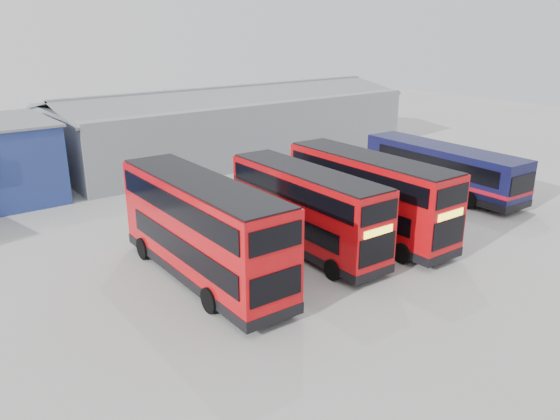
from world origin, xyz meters
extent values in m
plane|color=#969691|center=(0.00, 0.00, 0.00)|extent=(120.00, 120.00, 0.00)
cube|color=gray|center=(8.00, 20.00, 2.50)|extent=(30.00, 12.00, 5.00)
cube|color=slate|center=(8.00, 17.20, 5.25)|extent=(30.50, 6.33, 1.29)
cube|color=slate|center=(8.00, 22.80, 5.25)|extent=(30.50, 6.33, 1.29)
cube|color=red|center=(-6.86, -0.66, 2.47)|extent=(2.83, 10.97, 4.21)
cube|color=black|center=(-6.86, -0.66, 0.57)|extent=(2.87, 11.01, 0.47)
cube|color=black|center=(-5.55, -1.10, 1.97)|extent=(0.25, 9.25, 0.99)
cube|color=black|center=(-8.19, -1.04, 1.97)|extent=(0.25, 9.25, 0.99)
cube|color=black|center=(-5.54, -0.68, 3.74)|extent=(0.27, 10.29, 0.99)
cube|color=black|center=(-8.18, -0.63, 3.74)|extent=(0.27, 10.29, 0.99)
cube|color=black|center=(-6.74, 4.82, 1.87)|extent=(2.34, 0.10, 1.40)
cube|color=black|center=(-6.74, 4.82, 3.74)|extent=(2.34, 0.10, 0.99)
cube|color=#FFFA35|center=(-6.74, 4.83, 2.81)|extent=(1.87, 0.08, 0.36)
cube|color=black|center=(-6.98, -6.13, 1.87)|extent=(2.29, 0.10, 1.14)
cube|color=black|center=(-6.98, -6.13, 3.74)|extent=(2.29, 0.10, 0.94)
cube|color=black|center=(-6.86, -0.66, 4.59)|extent=(2.67, 10.81, 0.10)
cylinder|color=black|center=(-5.53, 3.11, 0.54)|extent=(0.36, 1.09, 1.08)
cylinder|color=black|center=(-8.02, 3.16, 0.54)|extent=(0.36, 1.09, 1.08)
cylinder|color=black|center=(-5.67, -3.44, 0.54)|extent=(0.36, 1.09, 1.08)
cylinder|color=black|center=(-8.16, -3.38, 0.54)|extent=(0.36, 1.09, 1.08)
cube|color=red|center=(-1.05, -0.82, 2.24)|extent=(2.67, 9.95, 3.81)
cube|color=black|center=(-1.05, -0.82, 0.52)|extent=(2.71, 9.99, 0.42)
cube|color=black|center=(-2.24, -0.40, 1.79)|extent=(0.32, 8.37, 0.89)
cube|color=black|center=(0.15, -0.48, 1.79)|extent=(0.32, 8.37, 0.89)
cube|color=black|center=(-2.25, -0.78, 3.39)|extent=(0.35, 9.31, 0.89)
cube|color=black|center=(0.14, -0.85, 3.39)|extent=(0.35, 9.31, 0.89)
cube|color=black|center=(-1.21, -5.77, 1.69)|extent=(2.12, 0.12, 1.27)
cube|color=black|center=(-1.21, -5.77, 3.39)|extent=(2.12, 0.12, 0.89)
cube|color=#FFFA35|center=(-1.21, -5.78, 2.54)|extent=(1.69, 0.09, 0.33)
cube|color=black|center=(-0.89, 4.14, 1.69)|extent=(2.07, 0.11, 1.04)
cube|color=black|center=(-0.89, 4.14, 3.39)|extent=(2.07, 0.11, 0.85)
cube|color=black|center=(-1.05, -0.82, 4.16)|extent=(2.52, 9.81, 0.09)
cylinder|color=black|center=(-2.29, -4.21, 0.49)|extent=(0.33, 0.99, 0.98)
cylinder|color=black|center=(-0.04, -4.29, 0.49)|extent=(0.33, 0.99, 0.98)
cylinder|color=black|center=(-2.10, 1.71, 0.49)|extent=(0.33, 0.99, 0.98)
cylinder|color=black|center=(0.16, 1.64, 0.49)|extent=(0.33, 0.99, 0.98)
cube|color=red|center=(2.84, -1.35, 2.35)|extent=(2.69, 10.43, 4.00)
cube|color=black|center=(2.84, -1.35, 0.54)|extent=(2.73, 10.47, 0.44)
cube|color=black|center=(1.59, -0.93, 1.88)|extent=(0.24, 8.80, 0.94)
cube|color=black|center=(4.10, -0.98, 1.88)|extent=(0.24, 8.80, 0.94)
cube|color=black|center=(1.58, -1.32, 3.56)|extent=(0.26, 9.79, 0.94)
cube|color=black|center=(4.09, -1.37, 3.56)|extent=(0.26, 9.79, 0.94)
cube|color=black|center=(2.73, -6.56, 1.78)|extent=(2.22, 0.10, 1.33)
cube|color=black|center=(2.73, -6.56, 3.56)|extent=(2.22, 0.10, 0.94)
cube|color=#FFFA35|center=(2.73, -6.57, 2.67)|extent=(1.78, 0.08, 0.35)
cube|color=black|center=(2.95, 3.86, 1.78)|extent=(2.18, 0.10, 1.09)
cube|color=black|center=(2.95, 3.86, 3.56)|extent=(2.18, 0.10, 0.89)
cube|color=black|center=(2.84, -1.35, 4.37)|extent=(2.54, 10.28, 0.10)
cylinder|color=black|center=(1.58, -4.93, 0.51)|extent=(0.34, 1.03, 1.03)
cylinder|color=black|center=(3.95, -4.98, 0.51)|extent=(0.34, 1.03, 1.03)
cylinder|color=black|center=(1.71, 1.30, 0.51)|extent=(0.34, 1.03, 1.03)
cylinder|color=black|center=(4.08, 1.25, 0.51)|extent=(0.34, 1.03, 1.03)
cube|color=#0C1235|center=(12.67, 1.18, 1.79)|extent=(3.26, 11.85, 2.83)
cube|color=black|center=(12.67, 1.18, 0.57)|extent=(3.30, 11.90, 0.43)
cube|color=maroon|center=(12.67, 1.18, 1.28)|extent=(3.29, 11.88, 0.27)
cube|color=black|center=(14.00, 0.79, 2.24)|extent=(0.55, 9.80, 1.01)
cube|color=black|center=(11.30, 0.93, 2.24)|extent=(0.55, 9.80, 1.01)
cube|color=black|center=(12.97, 7.06, 1.97)|extent=(2.40, 0.18, 1.39)
cube|color=black|center=(12.37, -4.70, 1.97)|extent=(2.35, 0.17, 1.17)
cylinder|color=black|center=(14.16, 5.26, 0.55)|extent=(0.40, 1.12, 1.11)
cylinder|color=black|center=(11.60, 5.39, 0.55)|extent=(0.40, 1.12, 1.11)
cylinder|color=black|center=(13.78, -2.19, 0.55)|extent=(0.40, 1.12, 1.11)
cylinder|color=black|center=(11.22, -2.06, 0.55)|extent=(0.40, 1.12, 1.11)
camera|label=1|loc=(-17.79, -20.34, 10.92)|focal=35.00mm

